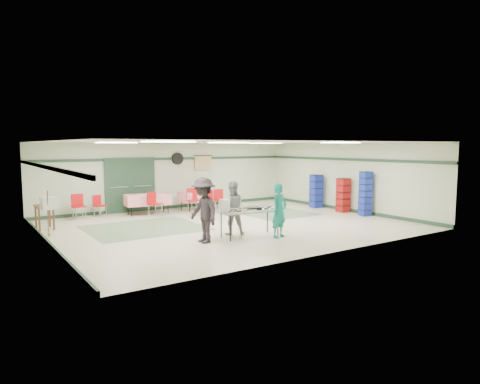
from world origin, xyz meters
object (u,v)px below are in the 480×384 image
chair_a (209,198)px  chair_b (193,198)px  serving_table (250,212)px  dining_table_b (148,199)px  chair_c (220,197)px  printer_table (44,209)px  dining_table_a (199,195)px  crate_stack_blue_a (316,191)px  chair_d (154,201)px  chair_loose_a (99,204)px  crate_stack_blue_b (365,194)px  volunteer_grey (232,208)px  office_printer (49,203)px  broom (48,213)px  volunteer_dark (203,210)px  crate_stack_red (343,195)px  chair_loose_b (78,204)px  volunteer_teal (279,211)px

chair_a → chair_b: bearing=-175.2°
serving_table → dining_table_b: size_ratio=1.06×
dining_table_b → chair_c: bearing=-5.6°
printer_table → dining_table_b: bearing=14.1°
dining_table_a → crate_stack_blue_a: 4.87m
chair_d → printer_table: chair_d is taller
chair_loose_a → crate_stack_blue_b: 9.80m
volunteer_grey → chair_b: (0.98, 4.33, -0.21)m
office_printer → broom: bearing=-121.7°
volunteer_dark → office_printer: (-3.21, 3.43, 0.05)m
crate_stack_blue_b → office_printer: 10.70m
printer_table → dining_table_a: bearing=8.9°
chair_b → dining_table_a: bearing=46.8°
chair_b → crate_stack_blue_b: (4.91, -4.26, 0.25)m
volunteer_dark → crate_stack_blue_b: volunteer_dark is taller
volunteer_grey → dining_table_a: size_ratio=0.88×
serving_table → volunteer_dark: (-1.46, 0.07, 0.16)m
dining_table_a → dining_table_b: same height
chair_loose_a → crate_stack_red: (8.24, -4.20, 0.18)m
crate_stack_blue_a → crate_stack_red: bearing=-90.0°
chair_d → chair_loose_b: bearing=137.8°
volunteer_teal → chair_loose_a: 7.21m
office_printer → broom: (-0.08, -0.16, -0.25)m
crate_stack_blue_a → printer_table: 10.38m
chair_a → dining_table_b: bearing=172.1°
printer_table → broom: (-0.08, -1.10, 0.05)m
printer_table → volunteer_dark: bearing=-54.1°
chair_loose_a → chair_loose_b: bearing=170.2°
crate_stack_blue_b → office_printer: crate_stack_blue_b is taller
chair_loose_a → office_printer: (-2.06, -2.38, 0.44)m
crate_stack_blue_b → broom: bearing=165.2°
volunteer_dark → chair_c: 5.86m
dining_table_a → broom: broom is taller
dining_table_a → dining_table_b: size_ratio=1.03×
chair_loose_b → broom: (-1.38, -2.36, 0.12)m
crate_stack_red → printer_table: (-10.30, 2.76, -0.04)m
volunteer_dark → chair_loose_a: volunteer_dark is taller
chair_c → chair_loose_b: (-5.29, 0.86, 0.04)m
volunteer_grey → chair_b: volunteer_grey is taller
volunteer_dark → chair_c: (3.38, 4.78, -0.36)m
chair_loose_a → printer_table: size_ratio=1.01×
chair_d → office_printer: office_printer is taller
chair_loose_b → dining_table_b: bearing=-10.2°
crate_stack_blue_a → printer_table: (-10.30, 1.26, -0.06)m
office_printer → broom: 0.31m
chair_d → printer_table: size_ratio=1.15×
crate_stack_blue_a → office_printer: bearing=178.2°
crate_stack_blue_b → crate_stack_blue_a: bearing=90.0°
serving_table → printer_table: serving_table is taller
chair_c → crate_stack_blue_b: size_ratio=0.51×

